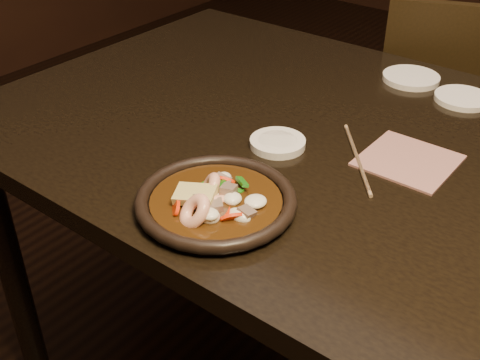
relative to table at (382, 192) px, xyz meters
The scene contains 9 objects.
table is the anchor object (origin of this frame).
chair 0.70m from the table, 99.22° to the left, with size 0.53×0.53×0.87m.
plate 0.35m from the table, 114.37° to the right, with size 0.25×0.25×0.03m.
stirfry 0.35m from the table, 113.55° to the right, with size 0.13×0.15×0.06m.
soy_dish 0.21m from the table, 152.58° to the right, with size 0.10×0.10×0.01m, color white.
saucer_left 0.36m from the table, 108.37° to the left, with size 0.12×0.12×0.01m, color white.
saucer_right 0.31m from the table, 86.49° to the left, with size 0.11×0.11×0.01m, color white.
chopsticks 0.10m from the table, 131.75° to the right, with size 0.15×0.19×0.01m.
napkin 0.09m from the table, 10.26° to the left, with size 0.15×0.15×0.00m, color #9E6761.
Camera 1 is at (0.35, -0.88, 1.29)m, focal length 45.00 mm.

